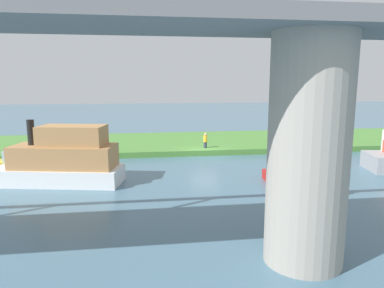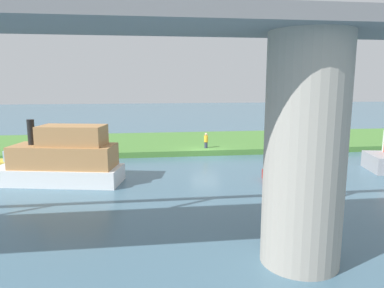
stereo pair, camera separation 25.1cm
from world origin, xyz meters
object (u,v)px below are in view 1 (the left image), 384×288
Objects in this scene: bridge_pylon at (308,152)px; riverboat_paddlewheel at (24,162)px; skiff_small at (62,160)px; mooring_post at (271,140)px; motorboat_white at (292,173)px; person_on_bank at (205,140)px.

bridge_pylon is 21.86m from riverboat_paddlewheel.
bridge_pylon is 0.96× the size of skiff_small.
bridge_pylon is 16.21m from skiff_small.
bridge_pylon is 8.56× the size of mooring_post.
skiff_small is at bearing -4.90° from motorboat_white.
mooring_post is at bearing -175.70° from person_on_bank.
bridge_pylon is at bearing 72.60° from mooring_post.
motorboat_white is 19.45m from riverboat_paddlewheel.
skiff_small is 2.07× the size of motorboat_white.
bridge_pylon is 1.76× the size of riverboat_paddlewheel.
motorboat_white is 0.89× the size of riverboat_paddlewheel.
bridge_pylon reaches higher than motorboat_white.
person_on_bank reaches higher than riverboat_paddlewheel.
person_on_bank reaches higher than mooring_post.
skiff_small reaches higher than person_on_bank.
riverboat_paddlewheel is (20.98, 4.73, -0.42)m from mooring_post.
skiff_small is at bearing 27.30° from mooring_post.
bridge_pylon reaches higher than person_on_bank.
motorboat_white is at bearing 175.10° from skiff_small.
skiff_small is (17.35, 8.96, 0.56)m from mooring_post.
riverboat_paddlewheel is at bearing -16.47° from motorboat_white.
bridge_pylon reaches higher than mooring_post.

